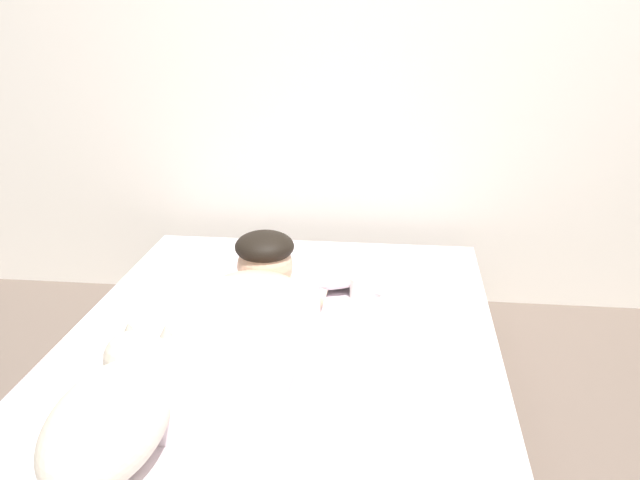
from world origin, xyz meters
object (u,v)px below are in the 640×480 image
at_px(dog, 112,413).
at_px(pillow, 308,269).
at_px(coffee_cup, 363,287).
at_px(person_lying, 242,325).
at_px(cell_phone, 278,435).
at_px(bed, 277,397).

bearing_deg(dog, pillow, 73.54).
bearing_deg(coffee_cup, person_lying, -124.25).
bearing_deg(dog, cell_phone, 15.17).
bearing_deg(coffee_cup, bed, -119.29).
xyz_separation_m(bed, person_lying, (-0.09, -0.05, 0.27)).
bearing_deg(bed, coffee_cup, 60.71).
height_order(dog, cell_phone, dog).
distance_m(bed, coffee_cup, 0.53).
height_order(bed, cell_phone, cell_phone).
distance_m(person_lying, dog, 0.53).
bearing_deg(person_lying, bed, 31.34).
distance_m(dog, cell_phone, 0.40).
relative_size(coffee_cup, cell_phone, 0.89).
distance_m(pillow, person_lying, 0.60).
distance_m(bed, cell_phone, 0.48).
height_order(bed, dog, dog).
height_order(pillow, dog, dog).
distance_m(pillow, coffee_cup, 0.24).
relative_size(person_lying, dog, 1.60).
height_order(person_lying, coffee_cup, person_lying).
bearing_deg(person_lying, coffee_cup, 55.75).
relative_size(dog, coffee_cup, 4.60).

